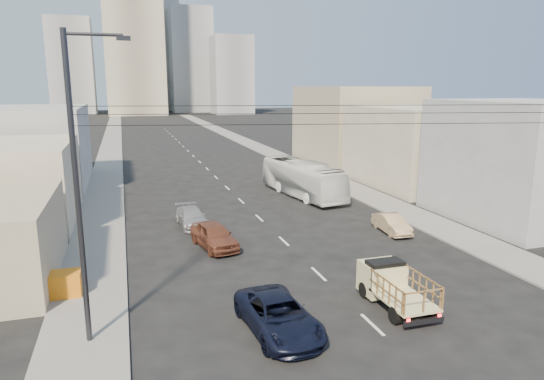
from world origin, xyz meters
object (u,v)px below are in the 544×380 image
navy_pickup (278,315)px  sedan_grey (192,217)px  city_bus (302,179)px  crate_stack (62,284)px  sedan_tan (392,224)px  sedan_brown (214,235)px  flatbed_pickup (394,283)px  streetlamp_left (79,184)px

navy_pickup → sedan_grey: navy_pickup is taller
city_bus → crate_stack: bearing=-145.8°
city_bus → sedan_tan: 12.92m
city_bus → sedan_grey: (-11.21, -6.96, -0.97)m
city_bus → sedan_brown: bearing=-139.1°
sedan_grey → crate_stack: size_ratio=2.52×
flatbed_pickup → sedan_grey: size_ratio=0.97×
sedan_grey → flatbed_pickup: bearing=-70.5°
flatbed_pickup → sedan_tan: 11.85m
sedan_tan → crate_stack: 21.33m
flatbed_pickup → sedan_brown: size_ratio=0.94×
sedan_tan → sedan_grey: (-13.09, 5.79, 0.02)m
navy_pickup → sedan_tan: bearing=38.3°
sedan_tan → sedan_brown: bearing=-178.2°
navy_pickup → sedan_grey: 16.85m
sedan_grey → crate_stack: (-7.70, -10.53, 0.03)m
sedan_grey → crate_stack: 13.04m
flatbed_pickup → navy_pickup: bearing=-172.3°
city_bus → sedan_tan: size_ratio=3.02×
sedan_grey → streetlamp_left: streetlamp_left is taller
navy_pickup → crate_stack: bearing=140.4°
crate_stack → sedan_grey: bearing=53.8°
sedan_brown → sedan_grey: 5.38m
sedan_tan → streetlamp_left: (-19.19, -9.61, 5.80)m
sedan_tan → crate_stack: (-20.79, -4.74, 0.05)m
sedan_tan → city_bus: bearing=102.3°
navy_pickup → sedan_tan: (11.84, 11.02, -0.10)m
city_bus → flatbed_pickup: bearing=-108.7°
navy_pickup → streetlamp_left: streetlamp_left is taller
navy_pickup → sedan_tan: size_ratio=1.37×
streetlamp_left → sedan_tan: bearing=26.6°
sedan_brown → sedan_tan: 12.42m
sedan_grey → city_bus: bearing=27.4°
city_bus → sedan_grey: 13.23m
sedan_grey → streetlamp_left: (-6.09, -15.40, 5.78)m
flatbed_pickup → navy_pickup: flatbed_pickup is taller
sedan_tan → flatbed_pickup: bearing=-116.4°
flatbed_pickup → city_bus: 23.34m
flatbed_pickup → sedan_grey: bearing=113.9°
navy_pickup → crate_stack: navy_pickup is taller
city_bus → sedan_grey: city_bus is taller
sedan_grey → streetlamp_left: bearing=-116.0°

